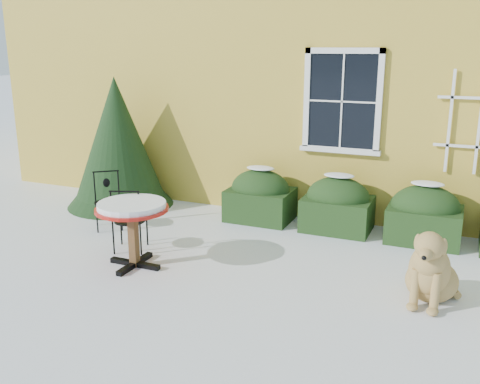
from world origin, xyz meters
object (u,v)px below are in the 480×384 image
at_px(bistro_table, 132,213).
at_px(patio_chair_near, 129,220).
at_px(dog, 430,272).
at_px(evergreen_shrub, 118,155).
at_px(patio_chair_far, 108,200).

relative_size(bistro_table, patio_chair_near, 1.02).
bearing_deg(bistro_table, dog, 6.66).
distance_m(evergreen_shrub, bistro_table, 2.97).
height_order(bistro_table, patio_chair_near, patio_chair_near).
xyz_separation_m(patio_chair_near, dog, (4.02, -0.02, -0.09)).
bearing_deg(bistro_table, evergreen_shrub, 128.81).
height_order(evergreen_shrub, patio_chair_near, evergreen_shrub).
distance_m(evergreen_shrub, patio_chair_far, 1.37).
bearing_deg(bistro_table, patio_chair_far, 137.47).
bearing_deg(patio_chair_near, evergreen_shrub, -71.19).
bearing_deg(dog, patio_chair_near, -172.93).
height_order(bistro_table, patio_chair_far, patio_chair_far).
xyz_separation_m(bistro_table, patio_chair_far, (-1.27, 1.17, -0.28)).
xyz_separation_m(evergreen_shrub, patio_chair_near, (1.48, -1.86, -0.47)).
bearing_deg(patio_chair_far, patio_chair_near, -77.91).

